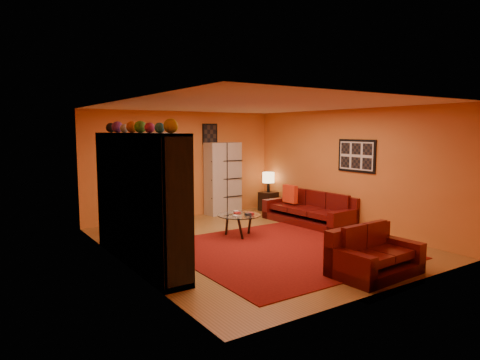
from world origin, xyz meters
TOP-DOWN VIEW (x-y plane):
  - floor at (0.00, 0.00)m, footprint 6.00×6.00m
  - ceiling at (0.00, 0.00)m, footprint 6.00×6.00m
  - wall_back at (0.00, 3.00)m, footprint 6.00×0.00m
  - wall_front at (0.00, -3.00)m, footprint 6.00×0.00m
  - wall_left at (-2.50, 0.00)m, footprint 0.00×6.00m
  - wall_right at (2.50, 0.00)m, footprint 0.00×6.00m
  - rug at (0.10, -0.70)m, footprint 3.60×3.60m
  - doorway at (-0.70, 2.96)m, footprint 0.95×0.10m
  - wall_art_right at (2.48, -0.30)m, footprint 0.03×1.00m
  - wall_art_back at (0.75, 2.98)m, footprint 0.42×0.03m
  - entertainment_unit at (-2.27, 0.00)m, footprint 0.45×3.00m
  - tv at (-2.23, -0.06)m, footprint 1.01×0.13m
  - sofa at (2.14, 0.69)m, footprint 1.06×2.31m
  - loveseat at (0.43, -2.42)m, footprint 1.40×0.88m
  - throw_pillow at (1.95, 1.24)m, footprint 0.12×0.42m
  - coffee_table at (0.04, 0.56)m, footprint 0.88×0.88m
  - storage_cabinet at (1.02, 2.80)m, footprint 0.95×0.48m
  - bowl_chair at (-1.76, 2.07)m, footprint 0.62×0.62m
  - side_table at (2.25, 2.48)m, footprint 0.47×0.47m
  - table_lamp at (2.25, 2.48)m, footprint 0.32×0.32m

SIDE VIEW (x-z plane):
  - floor at x=0.00m, z-range 0.00..0.00m
  - rug at x=0.10m, z-range 0.00..0.01m
  - side_table at x=2.25m, z-range 0.00..0.50m
  - bowl_chair at x=-1.76m, z-range 0.02..0.53m
  - sofa at x=2.14m, z-range -0.14..0.71m
  - loveseat at x=0.43m, z-range -0.14..0.71m
  - coffee_table at x=0.04m, z-range 0.18..0.62m
  - throw_pillow at x=1.95m, z-range 0.42..0.84m
  - table_lamp at x=2.25m, z-range 0.61..1.15m
  - storage_cabinet at x=1.02m, z-range 0.00..1.83m
  - tv at x=-2.23m, z-range 0.72..1.30m
  - doorway at x=-0.70m, z-range 0.00..2.04m
  - entertainment_unit at x=-2.27m, z-range 0.00..2.10m
  - wall_back at x=0.00m, z-range -1.70..4.30m
  - wall_front at x=0.00m, z-range -1.70..4.30m
  - wall_left at x=-2.50m, z-range -1.70..4.30m
  - wall_right at x=2.50m, z-range -1.70..4.30m
  - wall_art_right at x=2.48m, z-range 1.25..1.95m
  - wall_art_back at x=0.75m, z-range 1.79..2.31m
  - ceiling at x=0.00m, z-range 2.60..2.60m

